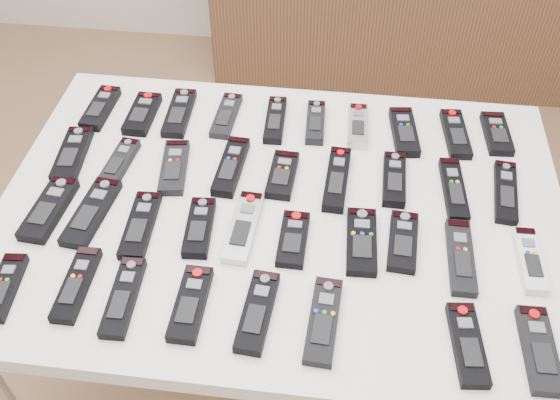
# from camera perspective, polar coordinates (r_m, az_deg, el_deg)

# --- Properties ---
(table) EXTENTS (1.25, 0.88, 0.78)m
(table) POSITION_cam_1_polar(r_m,az_deg,el_deg) (1.42, -0.00, -2.20)
(table) COLOR white
(table) RESTS_ON ground
(remote_0) EXTENTS (0.06, 0.17, 0.02)m
(remote_0) POSITION_cam_1_polar(r_m,az_deg,el_deg) (1.69, -16.10, 8.09)
(remote_0) COLOR black
(remote_0) RESTS_ON table
(remote_1) EXTENTS (0.06, 0.16, 0.02)m
(remote_1) POSITION_cam_1_polar(r_m,az_deg,el_deg) (1.64, -12.48, 7.71)
(remote_1) COLOR black
(remote_1) RESTS_ON table
(remote_2) EXTENTS (0.06, 0.18, 0.02)m
(remote_2) POSITION_cam_1_polar(r_m,az_deg,el_deg) (1.63, -9.19, 7.87)
(remote_2) COLOR black
(remote_2) RESTS_ON table
(remote_3) EXTENTS (0.06, 0.17, 0.02)m
(remote_3) POSITION_cam_1_polar(r_m,az_deg,el_deg) (1.61, -4.93, 7.70)
(remote_3) COLOR black
(remote_3) RESTS_ON table
(remote_4) EXTENTS (0.05, 0.17, 0.02)m
(remote_4) POSITION_cam_1_polar(r_m,az_deg,el_deg) (1.58, -0.44, 7.34)
(remote_4) COLOR black
(remote_4) RESTS_ON table
(remote_5) EXTENTS (0.05, 0.15, 0.02)m
(remote_5) POSITION_cam_1_polar(r_m,az_deg,el_deg) (1.58, 3.26, 7.09)
(remote_5) COLOR black
(remote_5) RESTS_ON table
(remote_6) EXTENTS (0.05, 0.16, 0.02)m
(remote_6) POSITION_cam_1_polar(r_m,az_deg,el_deg) (1.58, 7.12, 6.71)
(remote_6) COLOR #B7B7BC
(remote_6) RESTS_ON table
(remote_7) EXTENTS (0.08, 0.18, 0.02)m
(remote_7) POSITION_cam_1_polar(r_m,az_deg,el_deg) (1.58, 11.28, 6.13)
(remote_7) COLOR black
(remote_7) RESTS_ON table
(remote_8) EXTENTS (0.07, 0.18, 0.02)m
(remote_8) POSITION_cam_1_polar(r_m,az_deg,el_deg) (1.60, 15.76, 5.85)
(remote_8) COLOR black
(remote_8) RESTS_ON table
(remote_9) EXTENTS (0.07, 0.15, 0.02)m
(remote_9) POSITION_cam_1_polar(r_m,az_deg,el_deg) (1.63, 19.21, 5.76)
(remote_9) COLOR black
(remote_9) RESTS_ON table
(remote_10) EXTENTS (0.07, 0.19, 0.02)m
(remote_10) POSITION_cam_1_polar(r_m,az_deg,el_deg) (1.56, -18.47, 3.99)
(remote_10) COLOR black
(remote_10) RESTS_ON table
(remote_11) EXTENTS (0.06, 0.16, 0.02)m
(remote_11) POSITION_cam_1_polar(r_m,az_deg,el_deg) (1.51, -14.50, 3.29)
(remote_11) COLOR black
(remote_11) RESTS_ON table
(remote_12) EXTENTS (0.08, 0.18, 0.02)m
(remote_12) POSITION_cam_1_polar(r_m,az_deg,el_deg) (1.47, -9.65, 2.98)
(remote_12) COLOR black
(remote_12) RESTS_ON table
(remote_13) EXTENTS (0.06, 0.19, 0.02)m
(remote_13) POSITION_cam_1_polar(r_m,az_deg,el_deg) (1.46, -4.50, 3.09)
(remote_13) COLOR black
(remote_13) RESTS_ON table
(remote_14) EXTENTS (0.06, 0.15, 0.02)m
(remote_14) POSITION_cam_1_polar(r_m,az_deg,el_deg) (1.43, 0.22, 2.31)
(remote_14) COLOR black
(remote_14) RESTS_ON table
(remote_15) EXTENTS (0.06, 0.20, 0.02)m
(remote_15) POSITION_cam_1_polar(r_m,az_deg,el_deg) (1.43, 5.23, 1.93)
(remote_15) COLOR black
(remote_15) RESTS_ON table
(remote_16) EXTENTS (0.05, 0.16, 0.02)m
(remote_16) POSITION_cam_1_polar(r_m,az_deg,el_deg) (1.44, 10.40, 1.88)
(remote_16) COLOR black
(remote_16) RESTS_ON table
(remote_17) EXTENTS (0.06, 0.19, 0.02)m
(remote_17) POSITION_cam_1_polar(r_m,az_deg,el_deg) (1.45, 15.60, 0.96)
(remote_17) COLOR black
(remote_17) RESTS_ON table
(remote_18) EXTENTS (0.07, 0.19, 0.02)m
(remote_18) POSITION_cam_1_polar(r_m,az_deg,el_deg) (1.48, 19.93, 0.71)
(remote_18) COLOR black
(remote_18) RESTS_ON table
(remote_19) EXTENTS (0.07, 0.19, 0.02)m
(remote_19) POSITION_cam_1_polar(r_m,az_deg,el_deg) (1.44, -20.37, -0.79)
(remote_19) COLOR black
(remote_19) RESTS_ON table
(remote_20) EXTENTS (0.08, 0.20, 0.02)m
(remote_20) POSITION_cam_1_polar(r_m,az_deg,el_deg) (1.41, -16.85, -1.07)
(remote_20) COLOR black
(remote_20) RESTS_ON table
(remote_21) EXTENTS (0.06, 0.18, 0.02)m
(remote_21) POSITION_cam_1_polar(r_m,az_deg,el_deg) (1.36, -12.65, -2.24)
(remote_21) COLOR black
(remote_21) RESTS_ON table
(remote_22) EXTENTS (0.06, 0.16, 0.02)m
(remote_22) POSITION_cam_1_polar(r_m,az_deg,el_deg) (1.33, -7.39, -2.50)
(remote_22) COLOR black
(remote_22) RESTS_ON table
(remote_23) EXTENTS (0.06, 0.20, 0.02)m
(remote_23) POSITION_cam_1_polar(r_m,az_deg,el_deg) (1.32, -3.37, -2.46)
(remote_23) COLOR #B7B7BC
(remote_23) RESTS_ON table
(remote_24) EXTENTS (0.06, 0.15, 0.02)m
(remote_24) POSITION_cam_1_polar(r_m,az_deg,el_deg) (1.30, 1.21, -3.59)
(remote_24) COLOR black
(remote_24) RESTS_ON table
(remote_25) EXTENTS (0.07, 0.17, 0.02)m
(remote_25) POSITION_cam_1_polar(r_m,az_deg,el_deg) (1.30, 7.47, -3.77)
(remote_25) COLOR black
(remote_25) RESTS_ON table
(remote_26) EXTENTS (0.07, 0.16, 0.02)m
(remote_26) POSITION_cam_1_polar(r_m,az_deg,el_deg) (1.32, 11.17, -3.74)
(remote_26) COLOR black
(remote_26) RESTS_ON table
(remote_27) EXTENTS (0.05, 0.19, 0.02)m
(remote_27) POSITION_cam_1_polar(r_m,az_deg,el_deg) (1.32, 16.19, -5.02)
(remote_27) COLOR black
(remote_27) RESTS_ON table
(remote_28) EXTENTS (0.05, 0.16, 0.02)m
(remote_28) POSITION_cam_1_polar(r_m,az_deg,el_deg) (1.36, 21.89, -5.12)
(remote_28) COLOR silver
(remote_28) RESTS_ON table
(remote_29) EXTENTS (0.06, 0.16, 0.02)m
(remote_29) POSITION_cam_1_polar(r_m,az_deg,el_deg) (1.33, -23.88, -7.31)
(remote_29) COLOR black
(remote_29) RESTS_ON table
(remote_30) EXTENTS (0.05, 0.17, 0.02)m
(remote_30) POSITION_cam_1_polar(r_m,az_deg,el_deg) (1.29, -18.10, -7.34)
(remote_30) COLOR black
(remote_30) RESTS_ON table
(remote_31) EXTENTS (0.06, 0.18, 0.02)m
(remote_31) POSITION_cam_1_polar(r_m,az_deg,el_deg) (1.25, -14.13, -8.60)
(remote_31) COLOR black
(remote_31) RESTS_ON table
(remote_32) EXTENTS (0.06, 0.17, 0.02)m
(remote_32) POSITION_cam_1_polar(r_m,az_deg,el_deg) (1.21, -8.18, -9.36)
(remote_32) COLOR black
(remote_32) RESTS_ON table
(remote_33) EXTENTS (0.06, 0.18, 0.02)m
(remote_33) POSITION_cam_1_polar(r_m,az_deg,el_deg) (1.19, -2.08, -10.16)
(remote_33) COLOR black
(remote_33) RESTS_ON table
(remote_34) EXTENTS (0.06, 0.19, 0.02)m
(remote_34) POSITION_cam_1_polar(r_m,az_deg,el_deg) (1.18, 3.99, -10.94)
(remote_34) COLOR black
(remote_34) RESTS_ON table
(remote_35) EXTENTS (0.07, 0.17, 0.02)m
(remote_35) POSITION_cam_1_polar(r_m,az_deg,el_deg) (1.20, 16.77, -12.51)
(remote_35) COLOR black
(remote_35) RESTS_ON table
(remote_36) EXTENTS (0.06, 0.18, 0.02)m
(remote_36) POSITION_cam_1_polar(r_m,az_deg,el_deg) (1.23, 22.60, -12.52)
(remote_36) COLOR black
(remote_36) RESTS_ON table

